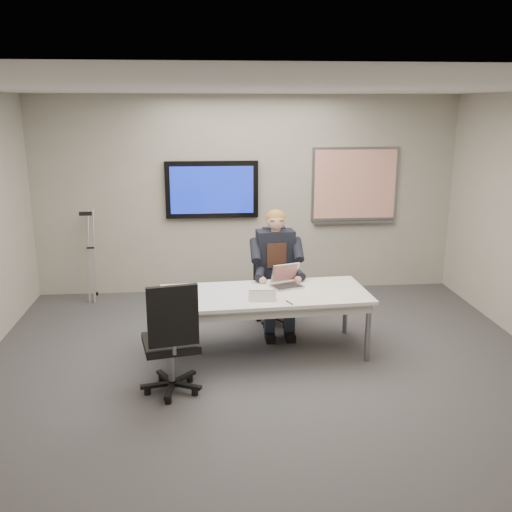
{
  "coord_description": "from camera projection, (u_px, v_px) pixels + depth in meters",
  "views": [
    {
      "loc": [
        -0.6,
        -5.04,
        2.66
      ],
      "look_at": [
        -0.07,
        0.86,
        1.08
      ],
      "focal_mm": 40.0,
      "sensor_mm": 36.0,
      "label": 1
    }
  ],
  "objects": [
    {
      "name": "floor",
      "position": [
        271.0,
        384.0,
        5.59
      ],
      "size": [
        6.0,
        6.0,
        0.02
      ],
      "primitive_type": "cube",
      "color": "#39393B",
      "rests_on": "ground"
    },
    {
      "name": "ceiling",
      "position": [
        273.0,
        87.0,
        4.87
      ],
      "size": [
        6.0,
        6.0,
        0.02
      ],
      "primitive_type": "cube",
      "color": "silver",
      "rests_on": "wall_back"
    },
    {
      "name": "wall_back",
      "position": [
        247.0,
        196.0,
        8.11
      ],
      "size": [
        6.0,
        0.02,
        2.8
      ],
      "primitive_type": "cube",
      "color": "#ADA79C",
      "rests_on": "ground"
    },
    {
      "name": "wall_front",
      "position": [
        357.0,
        421.0,
        2.34
      ],
      "size": [
        6.0,
        0.02,
        2.8
      ],
      "primitive_type": "cube",
      "color": "#ADA79C",
      "rests_on": "ground"
    },
    {
      "name": "conference_table",
      "position": [
        265.0,
        300.0,
        6.17
      ],
      "size": [
        2.29,
        1.07,
        0.69
      ],
      "rotation": [
        0.0,
        0.0,
        0.06
      ],
      "color": "silver",
      "rests_on": "ground"
    },
    {
      "name": "tv_display",
      "position": [
        212.0,
        190.0,
        7.99
      ],
      "size": [
        1.3,
        0.09,
        0.8
      ],
      "color": "black",
      "rests_on": "wall_back"
    },
    {
      "name": "whiteboard",
      "position": [
        355.0,
        185.0,
        8.18
      ],
      "size": [
        1.25,
        0.08,
        1.1
      ],
      "color": "gray",
      "rests_on": "wall_back"
    },
    {
      "name": "office_chair_far",
      "position": [
        273.0,
        298.0,
        7.13
      ],
      "size": [
        0.58,
        0.58,
        0.99
      ],
      "rotation": [
        0.0,
        0.0,
        0.26
      ],
      "color": "black",
      "rests_on": "ground"
    },
    {
      "name": "office_chair_near",
      "position": [
        172.0,
        359.0,
        5.32
      ],
      "size": [
        0.63,
        0.63,
        1.13
      ],
      "rotation": [
        0.0,
        0.0,
        3.34
      ],
      "color": "black",
      "rests_on": "ground"
    },
    {
      "name": "seated_person",
      "position": [
        277.0,
        283.0,
        6.81
      ],
      "size": [
        0.47,
        0.8,
        1.45
      ],
      "rotation": [
        0.0,
        0.0,
        0.08
      ],
      "color": "#212937",
      "rests_on": "office_chair_far"
    },
    {
      "name": "crutch",
      "position": [
        91.0,
        254.0,
        7.87
      ],
      "size": [
        0.19,
        0.76,
        1.38
      ],
      "primitive_type": null,
      "rotation": [
        -0.27,
        0.0,
        -0.02
      ],
      "color": "#AAAEB2",
      "rests_on": "ground"
    },
    {
      "name": "laptop",
      "position": [
        286.0,
        281.0,
        6.38
      ],
      "size": [
        0.39,
        0.41,
        0.23
      ],
      "rotation": [
        0.0,
        0.0,
        0.35
      ],
      "color": "#AAAAAC",
      "rests_on": "conference_table"
    },
    {
      "name": "name_tent",
      "position": [
        262.0,
        295.0,
        5.9
      ],
      "size": [
        0.28,
        0.1,
        0.11
      ],
      "primitive_type": null,
      "rotation": [
        0.0,
        0.0,
        -0.06
      ],
      "color": "silver",
      "rests_on": "conference_table"
    },
    {
      "name": "pen",
      "position": [
        289.0,
        302.0,
        5.83
      ],
      "size": [
        0.06,
        0.13,
        0.01
      ],
      "primitive_type": "cylinder",
      "rotation": [
        0.0,
        1.57,
        1.97
      ],
      "color": "black",
      "rests_on": "conference_table"
    }
  ]
}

